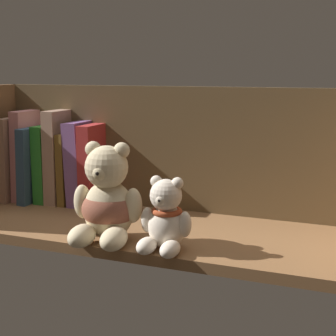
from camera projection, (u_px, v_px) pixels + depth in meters
shelf_board at (153, 233)px, 98.82cm from camera, size 83.51×27.60×2.00cm
shelf_back_panel at (178, 154)px, 109.41cm from camera, size 85.91×1.20×29.01cm
book_0 at (20, 158)px, 120.42cm from camera, size 2.90×13.99×19.63cm
book_1 at (29, 155)px, 119.33cm from camera, size 3.33×10.72×21.23cm
book_2 at (39, 163)px, 118.73cm from camera, size 2.87×14.28×17.57cm
book_3 at (48, 163)px, 117.72cm from camera, size 2.80×9.65×17.89cm
book_4 at (60, 157)px, 116.26cm from camera, size 3.31×9.76×21.47cm
book_5 at (70, 168)px, 115.81cm from camera, size 1.81×9.28×16.36cm
book_6 at (81, 163)px, 114.53cm from camera, size 4.12×9.16×19.11cm
book_7 at (94, 165)px, 113.35cm from camera, size 2.97×10.11×18.56cm
teddy_bear_larger at (107, 202)px, 90.34cm from camera, size 13.21×13.90×17.96cm
teddy_bear_smaller at (165, 219)px, 85.68cm from camera, size 9.28×9.39×12.78cm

